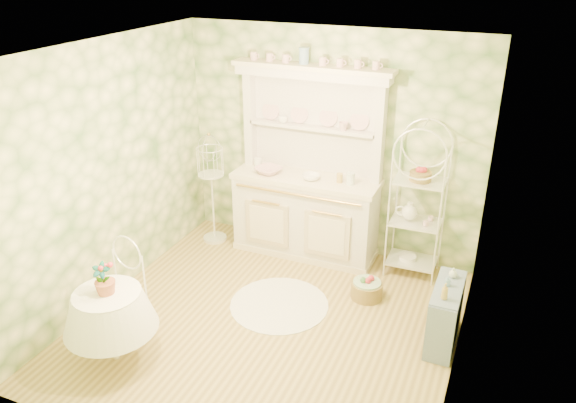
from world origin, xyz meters
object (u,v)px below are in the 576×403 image
at_px(round_table, 111,323).
at_px(floor_basket, 367,287).
at_px(bakers_rack, 418,202).
at_px(side_shelf, 445,316).
at_px(birdcage_stand, 212,185).
at_px(kitchen_dresser, 306,166).
at_px(cafe_chair, 120,296).

xyz_separation_m(round_table, floor_basket, (1.87, 1.86, -0.27)).
bearing_deg(bakers_rack, side_shelf, -65.93).
bearing_deg(birdcage_stand, round_table, -82.63).
distance_m(kitchen_dresser, round_table, 2.79).
distance_m(kitchen_dresser, cafe_chair, 2.55).
relative_size(bakers_rack, birdcage_stand, 1.17).
distance_m(bakers_rack, cafe_chair, 3.28).
bearing_deg(birdcage_stand, bakers_rack, 4.41).
bearing_deg(floor_basket, kitchen_dresser, 145.29).
xyz_separation_m(kitchen_dresser, round_table, (-0.89, -2.54, -0.75)).
relative_size(side_shelf, cafe_chair, 0.72).
height_order(bakers_rack, cafe_chair, bakers_rack).
relative_size(round_table, floor_basket, 2.08).
height_order(cafe_chair, birdcage_stand, birdcage_stand).
bearing_deg(bakers_rack, birdcage_stand, -176.67).
xyz_separation_m(bakers_rack, round_table, (-2.21, -2.57, -0.50)).
bearing_deg(side_shelf, bakers_rack, 121.37).
xyz_separation_m(kitchen_dresser, birdcage_stand, (-1.19, -0.16, -0.38)).
bearing_deg(kitchen_dresser, birdcage_stand, -172.24).
height_order(kitchen_dresser, side_shelf, kitchen_dresser).
distance_m(bakers_rack, side_shelf, 1.40).
height_order(kitchen_dresser, cafe_chair, kitchen_dresser).
distance_m(bakers_rack, floor_basket, 1.10).
distance_m(side_shelf, round_table, 3.09).
bearing_deg(birdcage_stand, cafe_chair, -84.85).
xyz_separation_m(kitchen_dresser, bakers_rack, (1.32, 0.03, -0.25)).
xyz_separation_m(kitchen_dresser, floor_basket, (0.98, -0.68, -1.02)).
xyz_separation_m(bakers_rack, birdcage_stand, (-2.51, -0.19, -0.13)).
distance_m(side_shelf, floor_basket, 0.99).
bearing_deg(round_table, kitchen_dresser, 70.73).
height_order(side_shelf, birdcage_stand, birdcage_stand).
bearing_deg(bakers_rack, cafe_chair, -136.68).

